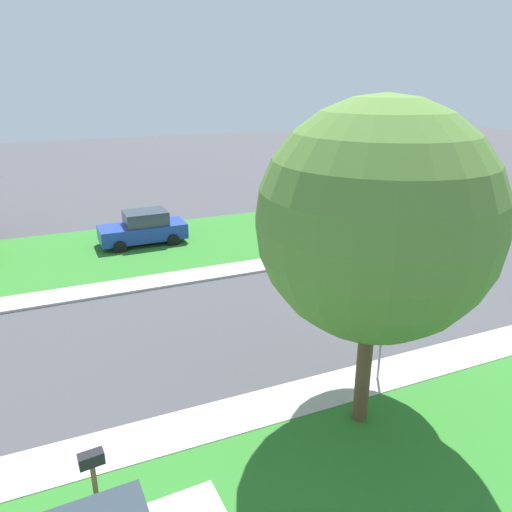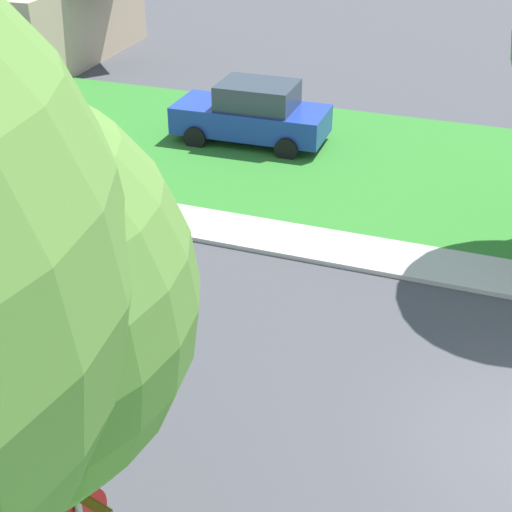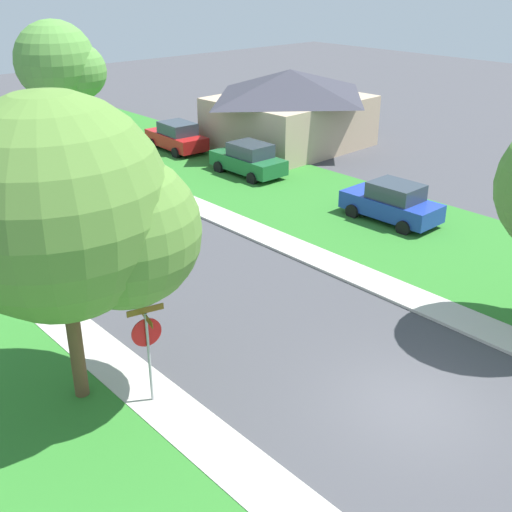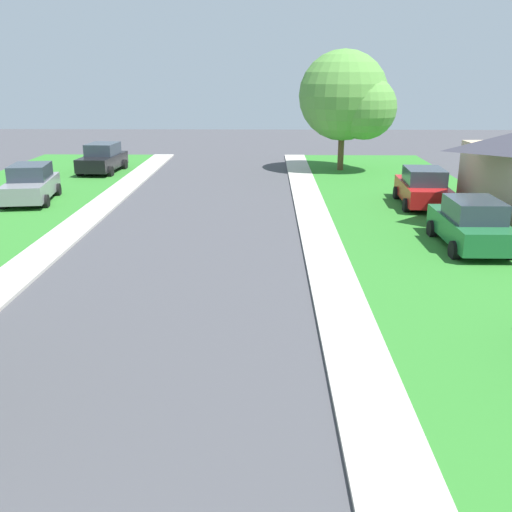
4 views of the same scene
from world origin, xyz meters
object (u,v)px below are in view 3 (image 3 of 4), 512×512
tree_across_right (61,64)px  tree_sidewalk_near (74,214)px  car_green_behind_trees (249,159)px  car_red_kerbside_mid (177,137)px  house_right_setback (290,107)px  car_blue_near_corner (392,203)px  stop_sign_far_corner (147,339)px

tree_across_right → tree_sidewalk_near: size_ratio=0.91×
car_green_behind_trees → car_red_kerbside_mid: 6.47m
car_red_kerbside_mid → house_right_setback: size_ratio=0.47×
car_green_behind_trees → car_blue_near_corner: bearing=-88.8°
car_red_kerbside_mid → tree_across_right: bearing=103.0°
stop_sign_far_corner → tree_sidewalk_near: (-0.91, 1.20, 3.12)m
tree_sidewalk_near → house_right_setback: (21.21, 14.45, -2.63)m
car_red_kerbside_mid → tree_sidewalk_near: tree_sidewalk_near is taller
car_blue_near_corner → tree_sidewalk_near: size_ratio=0.56×
car_green_behind_trees → car_blue_near_corner: same height
car_green_behind_trees → car_blue_near_corner: 9.12m
car_red_kerbside_mid → house_right_setback: (5.80, -3.61, 1.50)m
tree_sidewalk_near → car_blue_near_corner: bearing=9.0°
car_blue_near_corner → car_red_kerbside_mid: 15.58m
tree_across_right → house_right_setback: 15.51m
stop_sign_far_corner → tree_across_right: tree_across_right is taller
car_green_behind_trees → tree_sidewalk_near: (-15.41, -11.60, 4.13)m
stop_sign_far_corner → car_blue_near_corner: stop_sign_far_corner is taller
house_right_setback → tree_across_right: bearing=121.3°
tree_sidewalk_near → house_right_setback: size_ratio=0.84×
car_blue_near_corner → car_green_behind_trees: bearing=91.2°
car_green_behind_trees → house_right_setback: house_right_setback is taller
car_green_behind_trees → house_right_setback: size_ratio=0.46×
car_green_behind_trees → tree_across_right: tree_across_right is taller
tree_across_right → tree_sidewalk_near: bearing=-115.6°
car_green_behind_trees → stop_sign_far_corner: bearing=-138.6°
stop_sign_far_corner → car_red_kerbside_mid: size_ratio=0.63×
car_blue_near_corner → tree_across_right: (-2.39, 25.12, 3.42)m
stop_sign_far_corner → car_blue_near_corner: (14.69, 3.68, -1.01)m
car_blue_near_corner → car_red_kerbside_mid: (-0.19, 15.58, 0.00)m
tree_across_right → car_blue_near_corner: bearing=-84.6°
car_green_behind_trees → tree_across_right: bearing=97.8°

